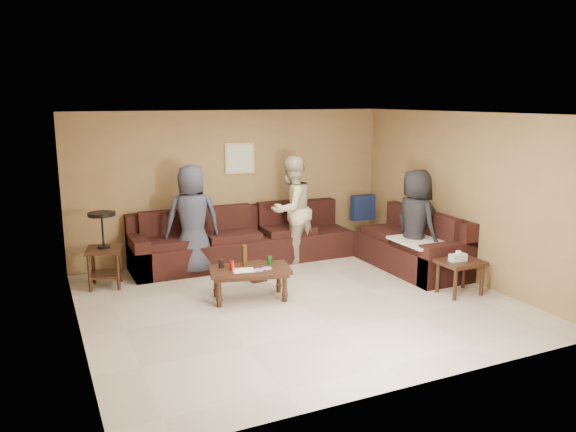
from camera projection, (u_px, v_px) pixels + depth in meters
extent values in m
plane|color=#B4A898|center=(297.00, 302.00, 7.57)|extent=(5.50, 5.50, 0.00)
cube|color=silver|center=(298.00, 118.00, 7.07)|extent=(5.50, 5.00, 0.10)
cube|color=olive|center=(234.00, 185.00, 9.53)|extent=(5.50, 0.10, 2.50)
cube|color=olive|center=(417.00, 260.00, 5.09)|extent=(5.50, 0.10, 2.50)
cube|color=olive|center=(73.00, 232.00, 6.19)|extent=(0.10, 5.00, 2.50)
cube|color=olive|center=(462.00, 196.00, 8.44)|extent=(0.10, 5.00, 2.50)
cube|color=black|center=(244.00, 249.00, 9.35)|extent=(3.70, 0.90, 0.45)
cube|color=black|center=(237.00, 219.00, 9.55)|extent=(3.70, 0.24, 0.45)
cube|color=black|center=(139.00, 256.00, 8.62)|extent=(0.24, 0.90, 0.63)
cube|color=black|center=(410.00, 255.00, 9.00)|extent=(0.90, 2.00, 0.45)
cube|color=black|center=(428.00, 226.00, 9.04)|extent=(0.24, 2.00, 0.45)
cube|color=black|center=(448.00, 264.00, 8.20)|extent=(0.90, 0.24, 0.63)
cube|color=#131C3D|center=(363.00, 207.00, 10.18)|extent=(0.45, 0.14, 0.45)
cube|color=beige|center=(430.00, 240.00, 8.52)|extent=(1.00, 0.85, 0.04)
cube|color=black|center=(250.00, 270.00, 7.58)|extent=(1.17, 0.75, 0.06)
cube|color=black|center=(250.00, 274.00, 7.59)|extent=(1.08, 0.66, 0.05)
cylinder|color=black|center=(219.00, 293.00, 7.34)|extent=(0.07, 0.07, 0.39)
cylinder|color=black|center=(285.00, 288.00, 7.53)|extent=(0.07, 0.07, 0.39)
cylinder|color=black|center=(216.00, 283.00, 7.72)|extent=(0.07, 0.07, 0.39)
cylinder|color=black|center=(279.00, 279.00, 7.91)|extent=(0.07, 0.07, 0.39)
cylinder|color=red|center=(232.00, 265.00, 7.46)|extent=(0.07, 0.07, 0.12)
cylinder|color=#167C21|center=(270.00, 260.00, 7.72)|extent=(0.07, 0.07, 0.12)
cylinder|color=#34200B|center=(245.00, 255.00, 7.65)|extent=(0.07, 0.07, 0.28)
cylinder|color=black|center=(221.00, 264.00, 7.56)|extent=(0.08, 0.08, 0.11)
cube|color=silver|center=(244.00, 270.00, 7.44)|extent=(0.32, 0.27, 0.00)
cylinder|color=#D74C96|center=(259.00, 270.00, 7.45)|extent=(0.14, 0.14, 0.01)
cylinder|color=#D74C96|center=(267.00, 268.00, 7.53)|extent=(0.14, 0.14, 0.01)
cube|color=black|center=(104.00, 249.00, 8.06)|extent=(0.58, 0.58, 0.05)
cube|color=black|center=(106.00, 274.00, 8.14)|extent=(0.51, 0.51, 0.03)
cylinder|color=black|center=(89.00, 273.00, 7.90)|extent=(0.05, 0.05, 0.56)
cylinder|color=black|center=(118.00, 271.00, 7.97)|extent=(0.05, 0.05, 0.56)
cylinder|color=black|center=(93.00, 265.00, 8.27)|extent=(0.05, 0.05, 0.56)
cylinder|color=black|center=(120.00, 264.00, 8.34)|extent=(0.05, 0.05, 0.56)
cylinder|color=black|center=(104.00, 247.00, 8.05)|extent=(0.17, 0.17, 0.03)
cylinder|color=black|center=(103.00, 230.00, 8.00)|extent=(0.03, 0.03, 0.46)
cylinder|color=black|center=(102.00, 214.00, 7.96)|extent=(0.39, 0.39, 0.05)
cube|color=black|center=(461.00, 262.00, 7.78)|extent=(0.59, 0.48, 0.05)
cylinder|color=black|center=(455.00, 284.00, 7.57)|extent=(0.05, 0.05, 0.46)
cylinder|color=black|center=(482.00, 280.00, 7.76)|extent=(0.05, 0.05, 0.46)
cylinder|color=black|center=(438.00, 277.00, 7.90)|extent=(0.05, 0.05, 0.46)
cylinder|color=black|center=(464.00, 272.00, 8.09)|extent=(0.05, 0.05, 0.46)
cube|color=silver|center=(458.00, 257.00, 7.75)|extent=(0.24, 0.12, 0.10)
cube|color=silver|center=(458.00, 253.00, 7.73)|extent=(0.06, 0.04, 0.05)
cube|color=black|center=(257.00, 271.00, 8.44)|extent=(0.26, 0.26, 0.28)
cube|color=tan|center=(240.00, 158.00, 9.47)|extent=(0.52, 0.03, 0.52)
cube|color=beige|center=(240.00, 158.00, 9.45)|extent=(0.44, 0.01, 0.44)
imported|color=#2D303F|center=(192.00, 220.00, 8.62)|extent=(0.89, 0.63, 1.72)
imported|color=#BFB48E|center=(292.00, 209.00, 9.30)|extent=(1.06, 0.95, 1.78)
imported|color=black|center=(416.00, 223.00, 8.57)|extent=(0.59, 0.85, 1.65)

